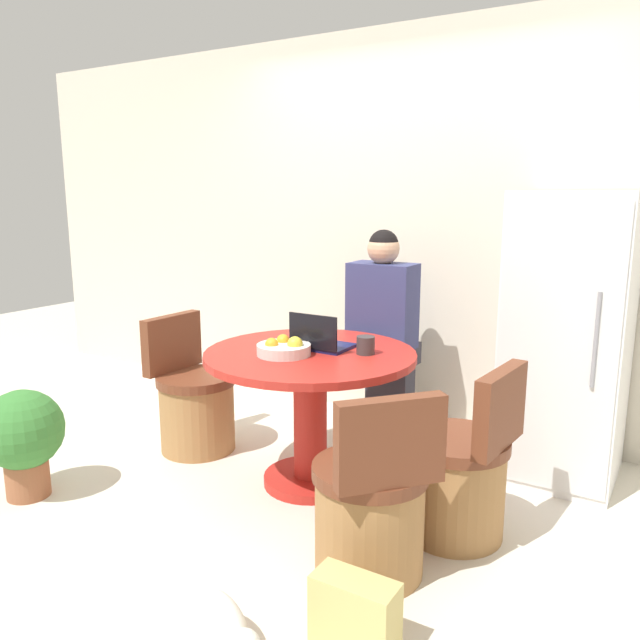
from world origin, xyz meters
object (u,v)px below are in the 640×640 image
chair_near_right_corner (371,511)px  person_seated (385,328)px  refrigerator (568,338)px  chair_left_side (195,405)px  fruit_bowl (284,348)px  cat (224,626)px  handbag (355,613)px  chair_right_side (459,478)px  dining_table (310,391)px  laptop (321,342)px  potted_plant (23,435)px

chair_near_right_corner → person_seated: 1.53m
refrigerator → chair_near_right_corner: bearing=-108.7°
refrigerator → chair_left_side: (-1.98, -0.80, -0.50)m
fruit_bowl → cat: fruit_bowl is taller
person_seated → handbag: person_seated is taller
refrigerator → chair_right_side: bearing=-106.2°
dining_table → chair_near_right_corner: (0.65, -0.56, -0.25)m
person_seated → cat: 2.13m
laptop → cat: (0.40, -1.30, -0.68)m
chair_near_right_corner → chair_right_side: 0.52m
chair_near_right_corner → laptop: laptop is taller
fruit_bowl → cat: (0.50, -1.10, -0.68)m
potted_plant → refrigerator: bearing=36.9°
potted_plant → handbag: (1.98, -0.09, -0.20)m
chair_near_right_corner → handbag: chair_near_right_corner is taller
dining_table → potted_plant: 1.49m
chair_left_side → laptop: laptop is taller
laptop → potted_plant: bearing=38.6°
chair_right_side → potted_plant: (-2.03, -0.80, 0.05)m
cat → potted_plant: (-1.60, 0.34, 0.24)m
handbag → chair_near_right_corner: bearing=109.7°
chair_left_side → fruit_bowl: bearing=-99.2°
laptop → fruit_bowl: laptop is taller
laptop → fruit_bowl: bearing=63.3°
person_seated → cat: (0.36, -2.01, -0.63)m
potted_plant → cat: bearing=-12.0°
refrigerator → person_seated: 1.06m
chair_left_side → potted_plant: size_ratio=1.44×
person_seated → potted_plant: (-1.24, -1.66, -0.39)m
handbag → dining_table: bearing=129.2°
dining_table → person_seated: size_ratio=0.83×
cat → laptop: bearing=134.2°
chair_near_right_corner → cat: (-0.22, -0.67, -0.18)m
dining_table → person_seated: bearing=85.6°
chair_right_side → cat: 1.24m
refrigerator → laptop: (-1.10, -0.77, -0.00)m
potted_plant → handbag: size_ratio=1.90×
person_seated → chair_near_right_corner: bearing=113.7°
dining_table → chair_right_side: chair_right_side is taller
laptop → handbag: (0.77, -1.05, -0.65)m
potted_plant → person_seated: bearing=53.3°
dining_table → potted_plant: dining_table is taller
refrigerator → person_seated: (-1.06, -0.06, -0.05)m
refrigerator → fruit_bowl: size_ratio=5.66×
fruit_bowl → handbag: (0.87, -0.85, -0.64)m
chair_left_side → handbag: bearing=-119.1°
dining_table → chair_near_right_corner: size_ratio=1.35×
dining_table → chair_left_side: chair_left_side is taller
fruit_bowl → person_seated: bearing=81.3°
fruit_bowl → laptop: bearing=63.3°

